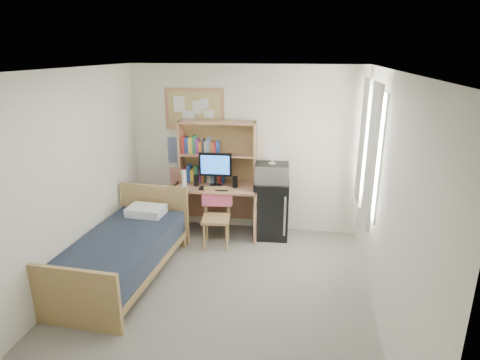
% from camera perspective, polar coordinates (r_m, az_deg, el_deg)
% --- Properties ---
extents(floor, '(3.60, 4.20, 0.02)m').
position_cam_1_polar(floor, '(4.93, -3.45, -16.62)').
color(floor, gray).
rests_on(floor, ground).
extents(ceiling, '(3.60, 4.20, 0.02)m').
position_cam_1_polar(ceiling, '(4.07, -4.15, 15.28)').
color(ceiling, white).
rests_on(ceiling, wall_back).
extents(wall_back, '(3.60, 0.04, 2.60)m').
position_cam_1_polar(wall_back, '(6.30, 0.59, 4.31)').
color(wall_back, white).
rests_on(wall_back, floor).
extents(wall_front, '(3.60, 0.04, 2.60)m').
position_cam_1_polar(wall_front, '(2.56, -15.11, -18.31)').
color(wall_front, white).
rests_on(wall_front, floor).
extents(wall_left, '(0.04, 4.20, 2.60)m').
position_cam_1_polar(wall_left, '(5.04, -24.12, -0.83)').
color(wall_left, white).
rests_on(wall_left, floor).
extents(wall_right, '(0.04, 4.20, 2.60)m').
position_cam_1_polar(wall_right, '(4.30, 20.30, -3.42)').
color(wall_right, white).
rests_on(wall_right, floor).
extents(window_unit, '(0.10, 1.40, 1.70)m').
position_cam_1_polar(window_unit, '(5.34, 17.93, 4.25)').
color(window_unit, white).
rests_on(window_unit, wall_right).
extents(curtain_left, '(0.04, 0.55, 1.70)m').
position_cam_1_polar(curtain_left, '(4.96, 18.19, 3.19)').
color(curtain_left, silver).
rests_on(curtain_left, wall_right).
extents(curtain_right, '(0.04, 0.55, 1.70)m').
position_cam_1_polar(curtain_right, '(5.73, 17.11, 5.20)').
color(curtain_right, silver).
rests_on(curtain_right, wall_right).
extents(bulletin_board, '(0.94, 0.03, 0.64)m').
position_cam_1_polar(bulletin_board, '(6.34, -6.51, 9.98)').
color(bulletin_board, tan).
rests_on(bulletin_board, wall_back).
extents(poster_wave, '(0.30, 0.01, 0.42)m').
position_cam_1_polar(poster_wave, '(6.56, -8.98, 4.19)').
color(poster_wave, navy).
rests_on(poster_wave, wall_back).
extents(poster_japan, '(0.28, 0.01, 0.36)m').
position_cam_1_polar(poster_japan, '(6.69, -8.79, 0.28)').
color(poster_japan, '#E84A29').
rests_on(poster_japan, wall_back).
extents(desk, '(1.32, 0.70, 0.81)m').
position_cam_1_polar(desk, '(6.33, -3.31, -4.20)').
color(desk, tan).
rests_on(desk, floor).
extents(desk_chair, '(0.49, 0.49, 0.88)m').
position_cam_1_polar(desk_chair, '(5.91, -3.43, -5.47)').
color(desk_chair, tan).
rests_on(desk_chair, floor).
extents(mini_fridge, '(0.56, 0.56, 0.89)m').
position_cam_1_polar(mini_fridge, '(6.24, 4.44, -4.11)').
color(mini_fridge, black).
rests_on(mini_fridge, floor).
extents(bed, '(1.10, 2.06, 0.55)m').
position_cam_1_polar(bed, '(5.40, -16.34, -10.51)').
color(bed, '#19212E').
rests_on(bed, floor).
extents(hutch, '(1.19, 0.35, 0.97)m').
position_cam_1_polar(hutch, '(6.19, -3.21, 3.95)').
color(hutch, tan).
rests_on(hutch, desk).
extents(monitor, '(0.50, 0.06, 0.53)m').
position_cam_1_polar(monitor, '(6.05, -3.52, 1.46)').
color(monitor, black).
rests_on(monitor, desk).
extents(keyboard, '(0.45, 0.16, 0.02)m').
position_cam_1_polar(keyboard, '(6.00, -3.71, -1.24)').
color(keyboard, black).
rests_on(keyboard, desk).
extents(speaker_left, '(0.07, 0.07, 0.17)m').
position_cam_1_polar(speaker_left, '(6.16, -6.23, -0.07)').
color(speaker_left, black).
rests_on(speaker_left, desk).
extents(speaker_right, '(0.07, 0.07, 0.17)m').
position_cam_1_polar(speaker_right, '(6.06, -0.69, -0.28)').
color(speaker_right, black).
rests_on(speaker_right, desk).
extents(water_bottle, '(0.08, 0.08, 0.26)m').
position_cam_1_polar(water_bottle, '(6.15, -7.96, 0.28)').
color(water_bottle, white).
rests_on(water_bottle, desk).
extents(hoodie, '(0.46, 0.19, 0.21)m').
position_cam_1_polar(hoodie, '(6.01, -3.27, -2.60)').
color(hoodie, '#F75E86').
rests_on(hoodie, desk_chair).
extents(microwave, '(0.52, 0.40, 0.29)m').
position_cam_1_polar(microwave, '(6.03, 4.57, 1.01)').
color(microwave, '#BBBBC0').
rests_on(microwave, mini_fridge).
extents(desk_fan, '(0.23, 0.23, 0.27)m').
position_cam_1_polar(desk_fan, '(5.95, 4.63, 3.58)').
color(desk_fan, white).
rests_on(desk_fan, microwave).
extents(pillow, '(0.52, 0.38, 0.12)m').
position_cam_1_polar(pillow, '(5.86, -13.21, -4.29)').
color(pillow, white).
rests_on(pillow, bed).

